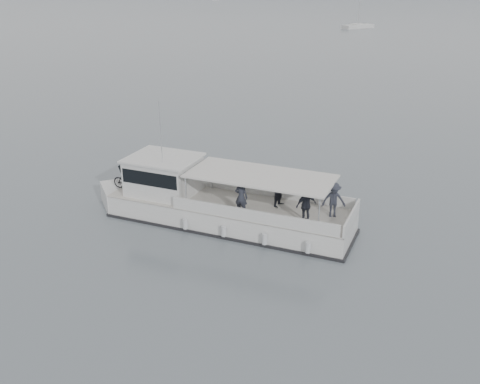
% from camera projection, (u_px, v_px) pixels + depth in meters
% --- Properties ---
extents(ground, '(1400.00, 1400.00, 0.00)m').
position_uv_depth(ground, '(302.00, 222.00, 23.96)').
color(ground, slate).
rests_on(ground, ground).
extents(tour_boat, '(12.47, 3.69, 5.20)m').
position_uv_depth(tour_boat, '(207.00, 202.00, 23.89)').
color(tour_boat, silver).
rests_on(tour_boat, ground).
extents(moored_fleet, '(396.61, 371.92, 10.52)m').
position_uv_depth(moored_fleet, '(430.00, 4.00, 180.70)').
color(moored_fleet, silver).
rests_on(moored_fleet, ground).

